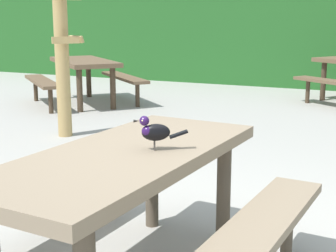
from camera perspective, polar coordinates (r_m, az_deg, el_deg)
name	(u,v)px	position (r m, az deg, el deg)	size (l,w,h in m)	color
picnic_table_foreground	(127,184)	(2.70, -4.68, -6.56)	(1.80, 1.85, 0.74)	#84725B
bird_grackle	(154,131)	(2.62, -1.61, -0.58)	(0.25, 0.18, 0.18)	black
picnic_table_mid_right	(84,71)	(8.51, -9.51, 6.20)	(2.39, 2.39, 0.74)	brown
stalk_post_left_side	(62,49)	(6.14, -11.94, 8.51)	(0.42, 0.60, 2.08)	tan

